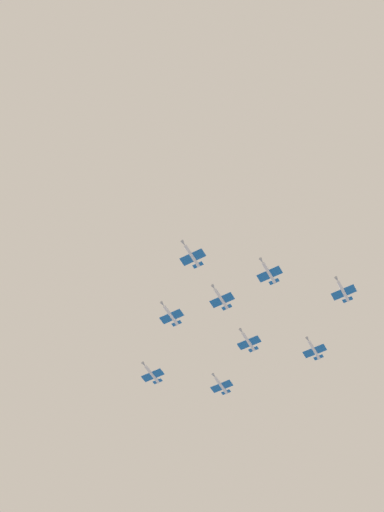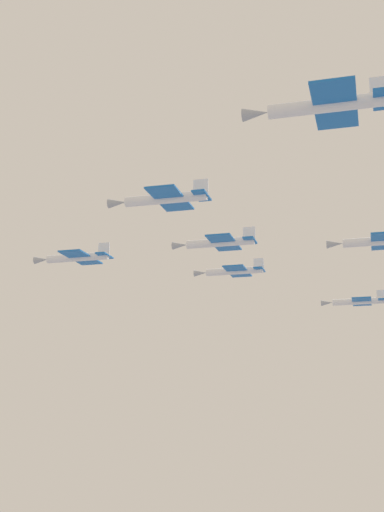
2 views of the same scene
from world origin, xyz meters
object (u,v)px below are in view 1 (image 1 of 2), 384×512
Objects in this scene: jet_port_trail at (248,341)px; jet_center_rear at (152,374)px; jet_port_inner at (269,272)px; jet_starboard_outer at (343,291)px; jet_port_outer at (221,298)px; jet_starboard_trail at (314,350)px; jet_starboard_inner at (171,315)px; jet_lead at (192,255)px; jet_tail_end at (221,385)px.

jet_center_rear is at bearing 5.71° from jet_port_trail.
jet_port_inner is 26.20m from jet_starboard_outer.
jet_port_outer is 1.00× the size of jet_starboard_trail.
jet_port_inner reaches higher than jet_center_rear.
jet_starboard_inner is at bearing 135.00° from jet_center_rear.
jet_port_outer reaches higher than jet_starboard_trail.
jet_port_outer is at bearing 155.77° from jet_center_rear.
jet_center_rear is at bearing -18.43° from jet_port_inner.
jet_port_trail is at bearing -5.71° from jet_starboard_outer.
jet_port_trail is at bearing 38.66° from jet_starboard_trail.
jet_port_inner is (-9.80, -24.29, 0.84)m from jet_lead.
jet_port_inner is 37.06m from jet_starboard_trail.
jet_tail_end is at bearing -18.43° from jet_starboard_outer.
jet_tail_end is at bearing -62.24° from jet_port_outer.
jet_tail_end is (30.82, -25.14, -0.41)m from jet_port_outer.
jet_port_inner is 52.39m from jet_tail_end.
jet_center_rear is (58.38, 4.70, -2.24)m from jet_port_inner.
jet_starboard_inner is 1.00× the size of jet_starboard_trail.
jet_tail_end reaches higher than jet_starboard_trail.
jet_port_trail is at bearing -90.00° from jet_lead.
jet_starboard_inner is 1.00× the size of jet_port_outer.
jet_tail_end is at bearing -135.00° from jet_center_rear.
jet_starboard_trail is at bearing -108.43° from jet_lead.
jet_port_inner is 37.04m from jet_starboard_inner.
jet_starboard_trail reaches higher than jet_center_rear.
jet_starboard_trail is (4.70, -58.38, -0.37)m from jet_lead.
jet_port_inner is 58.61m from jet_center_rear.
jet_lead is at bearing 135.00° from jet_starboard_inner.
jet_starboard_inner reaches higher than jet_port_trail.
jet_center_rear is at bearing -45.00° from jet_lead.
jet_port_outer is 39.78m from jet_starboard_trail.
jet_starboard_inner is at bearing -0.00° from jet_port_inner.
jet_port_outer is at bearing 62.24° from jet_starboard_trail.
jet_starboard_outer reaches higher than jet_starboard_trail.
jet_lead is 52.41m from jet_center_rear.
jet_port_inner is 1.00× the size of jet_starboard_trail.
jet_starboard_outer is 58.57m from jet_tail_end.
jet_center_rear is at bearing 0.00° from jet_starboard_outer.
jet_tail_end is at bearing -90.00° from jet_starboard_inner.
jet_starboard_trail is 1.00× the size of jet_tail_end.
jet_lead is 1.00× the size of jet_port_outer.
jet_port_inner is 1.00× the size of jet_port_outer.
jet_starboard_outer is at bearing 161.57° from jet_tail_end.
jet_tail_end is (34.09, 14.50, 0.68)m from jet_starboard_trail.
jet_port_inner is at bearing 174.29° from jet_port_outer.
jet_port_inner reaches higher than jet_lead.
jet_port_outer is 1.00× the size of jet_starboard_outer.
jet_starboard_outer is (-19.59, -48.59, 0.47)m from jet_lead.
jet_starboard_trail is at bearing -141.34° from jet_port_trail.
jet_tail_end is (14.50, -34.09, -0.76)m from jet_starboard_inner.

